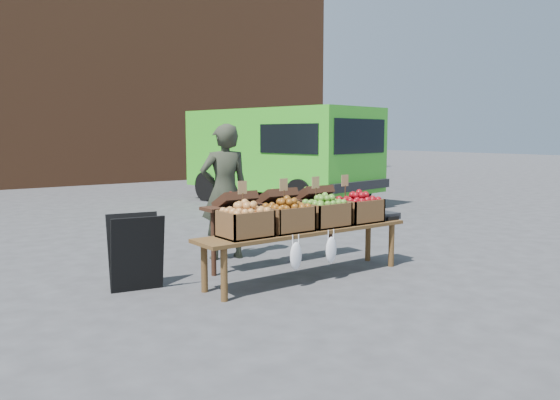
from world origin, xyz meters
TOP-DOWN VIEW (x-y plane):
  - ground at (0.00, 0.00)m, footprint 80.00×80.00m
  - delivery_van at (4.32, 5.71)m, footprint 3.05×5.24m
  - vendor at (0.21, 1.37)m, footprint 0.73×0.56m
  - chalkboard_sign at (-1.30, 0.64)m, footprint 0.58×0.39m
  - back_table at (0.55, 0.68)m, footprint 2.10×0.44m
  - display_bench at (0.44, -0.04)m, footprint 2.70×0.56m
  - crate_golden_apples at (-0.39, -0.04)m, footprint 0.50×0.40m
  - crate_russet_pears at (0.16, -0.04)m, footprint 0.50×0.40m
  - crate_red_apples at (0.71, -0.04)m, footprint 0.50×0.40m
  - crate_green_apples at (1.26, -0.04)m, footprint 0.50×0.40m
  - weighing_scale at (1.69, -0.04)m, footprint 0.34×0.30m

SIDE VIEW (x-z plane):
  - ground at x=0.00m, z-range 0.00..0.00m
  - display_bench at x=0.44m, z-range 0.00..0.57m
  - chalkboard_sign at x=-1.30m, z-range 0.00..0.82m
  - back_table at x=0.55m, z-range 0.00..1.04m
  - weighing_scale at x=1.69m, z-range 0.57..0.65m
  - crate_golden_apples at x=-0.39m, z-range 0.57..0.85m
  - crate_russet_pears at x=0.16m, z-range 0.57..0.85m
  - crate_red_apples at x=0.71m, z-range 0.57..0.85m
  - crate_green_apples at x=1.26m, z-range 0.57..0.85m
  - vendor at x=0.21m, z-range 0.00..1.77m
  - delivery_van at x=4.32m, z-range 0.00..2.21m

